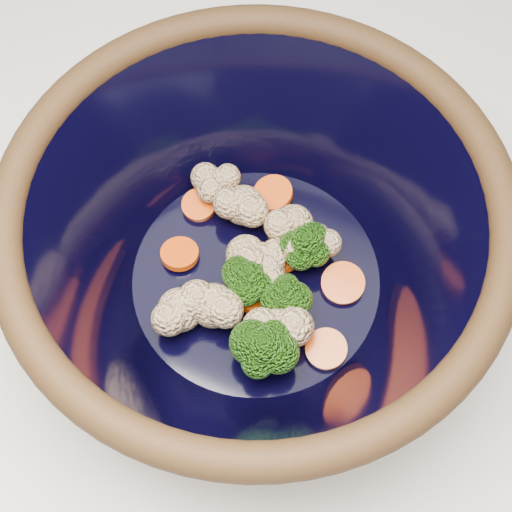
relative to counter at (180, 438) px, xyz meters
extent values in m
plane|color=#9E7A54|center=(0.00, 0.00, -0.45)|extent=(3.00, 3.00, 0.00)
cube|color=white|center=(0.00, 0.00, 0.00)|extent=(1.20, 1.20, 0.90)
cylinder|color=black|center=(0.09, 0.06, 0.46)|extent=(0.20, 0.20, 0.01)
torus|color=black|center=(0.09, 0.06, 0.59)|extent=(0.34, 0.34, 0.02)
cylinder|color=black|center=(0.09, 0.06, 0.48)|extent=(0.19, 0.19, 0.00)
cylinder|color=#608442|center=(0.09, 0.04, 0.49)|extent=(0.01, 0.01, 0.02)
ellipsoid|color=#255F12|center=(0.09, 0.04, 0.51)|extent=(0.03, 0.03, 0.03)
cylinder|color=#608442|center=(0.12, 0.00, 0.49)|extent=(0.01, 0.01, 0.02)
ellipsoid|color=#255F12|center=(0.12, 0.00, 0.52)|extent=(0.04, 0.04, 0.04)
cylinder|color=#608442|center=(0.12, 0.09, 0.49)|extent=(0.01, 0.01, 0.02)
ellipsoid|color=#255F12|center=(0.12, 0.09, 0.51)|extent=(0.04, 0.04, 0.03)
cylinder|color=#608442|center=(0.12, 0.04, 0.49)|extent=(0.01, 0.01, 0.02)
ellipsoid|color=#255F12|center=(0.12, 0.04, 0.51)|extent=(0.04, 0.04, 0.03)
sphere|color=beige|center=(0.09, 0.07, 0.50)|extent=(0.03, 0.03, 0.03)
sphere|color=beige|center=(0.03, 0.11, 0.50)|extent=(0.03, 0.03, 0.03)
sphere|color=beige|center=(0.08, 0.07, 0.50)|extent=(0.03, 0.03, 0.03)
sphere|color=beige|center=(0.12, 0.02, 0.50)|extent=(0.03, 0.03, 0.03)
sphere|color=beige|center=(0.10, 0.06, 0.50)|extent=(0.03, 0.03, 0.03)
sphere|color=beige|center=(0.10, 0.10, 0.50)|extent=(0.03, 0.03, 0.03)
sphere|color=beige|center=(0.05, 0.00, 0.50)|extent=(0.03, 0.03, 0.03)
sphere|color=beige|center=(0.06, 0.10, 0.50)|extent=(0.03, 0.03, 0.03)
sphere|color=beige|center=(0.07, 0.02, 0.50)|extent=(0.03, 0.03, 0.03)
sphere|color=beige|center=(0.12, 0.09, 0.50)|extent=(0.03, 0.03, 0.03)
cylinder|color=#DC4109|center=(0.07, 0.13, 0.49)|extent=(0.03, 0.03, 0.01)
cylinder|color=#DC4109|center=(0.15, 0.08, 0.49)|extent=(0.03, 0.03, 0.01)
cylinder|color=#DC4109|center=(0.09, 0.06, 0.49)|extent=(0.03, 0.03, 0.01)
cylinder|color=#DC4109|center=(0.02, 0.10, 0.49)|extent=(0.03, 0.03, 0.01)
cylinder|color=#DC4109|center=(0.10, 0.08, 0.49)|extent=(0.03, 0.03, 0.01)
cylinder|color=#DC4109|center=(0.09, 0.04, 0.49)|extent=(0.03, 0.03, 0.01)
cylinder|color=#DC4109|center=(0.03, 0.05, 0.49)|extent=(0.03, 0.03, 0.01)
cylinder|color=#DC4109|center=(0.16, 0.03, 0.49)|extent=(0.03, 0.03, 0.01)
camera|label=1|loc=(0.18, -0.15, 0.98)|focal=50.00mm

